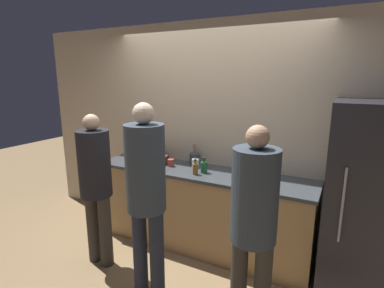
% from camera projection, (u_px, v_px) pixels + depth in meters
% --- Properties ---
extents(ground_plane, '(14.00, 14.00, 0.00)m').
position_uv_depth(ground_plane, '(186.00, 260.00, 3.30)').
color(ground_plane, '#8C704C').
extents(wall_back, '(5.20, 0.06, 2.60)m').
position_uv_depth(wall_back, '(212.00, 134.00, 3.58)').
color(wall_back, '#C6B293').
rests_on(wall_back, ground_plane).
extents(counter, '(2.55, 0.64, 0.94)m').
position_uv_depth(counter, '(200.00, 208.00, 3.50)').
color(counter, tan).
rests_on(counter, ground_plane).
extents(refrigerator, '(0.74, 0.71, 1.78)m').
position_uv_depth(refrigerator, '(371.00, 205.00, 2.59)').
color(refrigerator, '#232328').
rests_on(refrigerator, ground_plane).
extents(person_left, '(0.32, 0.32, 1.62)m').
position_uv_depth(person_left, '(96.00, 179.00, 3.06)').
color(person_left, '#38332D').
rests_on(person_left, ground_plane).
extents(person_center, '(0.34, 0.34, 1.78)m').
position_uv_depth(person_center, '(146.00, 188.00, 2.55)').
color(person_center, '#232838').
rests_on(person_center, ground_plane).
extents(person_right, '(0.34, 0.34, 1.66)m').
position_uv_depth(person_right, '(254.00, 216.00, 2.18)').
color(person_right, '#38332D').
rests_on(person_right, ground_plane).
extents(fruit_bowl, '(0.38, 0.38, 0.14)m').
position_uv_depth(fruit_bowl, '(154.00, 158.00, 3.70)').
color(fruit_bowl, '#4C3323').
rests_on(fruit_bowl, counter).
extents(utensil_crock, '(0.12, 0.12, 0.25)m').
position_uv_depth(utensil_crock, '(195.00, 158.00, 3.62)').
color(utensil_crock, '#3D424C').
rests_on(utensil_crock, counter).
extents(bottle_amber, '(0.06, 0.06, 0.17)m').
position_uv_depth(bottle_amber, '(195.00, 168.00, 3.25)').
color(bottle_amber, brown).
rests_on(bottle_amber, counter).
extents(bottle_green, '(0.07, 0.07, 0.17)m').
position_uv_depth(bottle_green, '(204.00, 167.00, 3.30)').
color(bottle_green, '#236033').
rests_on(bottle_green, counter).
extents(bottle_dark, '(0.08, 0.08, 0.25)m').
position_uv_depth(bottle_dark, '(128.00, 148.00, 4.05)').
color(bottle_dark, '#333338').
rests_on(bottle_dark, counter).
extents(cup_white, '(0.09, 0.09, 0.10)m').
position_uv_depth(cup_white, '(196.00, 163.00, 3.50)').
color(cup_white, white).
rests_on(cup_white, counter).
extents(cup_red, '(0.08, 0.08, 0.08)m').
position_uv_depth(cup_red, '(171.00, 163.00, 3.55)').
color(cup_red, '#A33D33').
rests_on(cup_red, counter).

